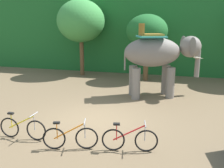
# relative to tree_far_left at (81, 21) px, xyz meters

# --- Properties ---
(ground_plane) EXTENTS (80.00, 80.00, 0.00)m
(ground_plane) POSITION_rel_tree_far_left_xyz_m (3.78, -8.25, -3.90)
(ground_plane) COLOR brown
(foliage_hedge) EXTENTS (36.00, 6.00, 6.15)m
(foliage_hedge) POSITION_rel_tree_far_left_xyz_m (3.78, 4.43, -0.83)
(foliage_hedge) COLOR #1E6028
(foliage_hedge) RESTS_ON ground
(tree_far_left) EXTENTS (3.40, 3.40, 5.42)m
(tree_far_left) POSITION_rel_tree_far_left_xyz_m (0.00, 0.00, 0.00)
(tree_far_left) COLOR brown
(tree_far_left) RESTS_ON ground
(tree_right) EXTENTS (2.69, 2.69, 4.36)m
(tree_right) POSITION_rel_tree_far_left_xyz_m (4.81, -0.53, -0.65)
(tree_right) COLOR brown
(tree_right) RESTS_ON ground
(elephant) EXTENTS (4.20, 2.85, 3.78)m
(elephant) POSITION_rel_tree_far_left_xyz_m (5.92, -4.13, -1.70)
(elephant) COLOR slate
(elephant) RESTS_ON ground
(bike_yellow) EXTENTS (1.71, 0.52, 0.92)m
(bike_yellow) POSITION_rel_tree_far_left_xyz_m (2.04, -10.41, -3.52)
(bike_yellow) COLOR black
(bike_yellow) RESTS_ON ground
(bike_orange) EXTENTS (1.66, 0.64, 0.92)m
(bike_orange) POSITION_rel_tree_far_left_xyz_m (3.88, -10.64, -3.52)
(bike_orange) COLOR black
(bike_orange) RESTS_ON ground
(bike_red) EXTENTS (1.69, 0.54, 0.92)m
(bike_red) POSITION_rel_tree_far_left_xyz_m (5.67, -10.28, -3.52)
(bike_red) COLOR black
(bike_red) RESTS_ON ground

